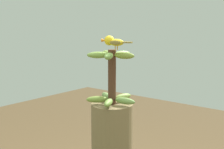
# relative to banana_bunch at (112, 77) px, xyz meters

# --- Properties ---
(banana_bunch) EXTENTS (0.28, 0.28, 0.31)m
(banana_bunch) POSITION_rel_banana_bunch_xyz_m (0.00, 0.00, 0.00)
(banana_bunch) COLOR #4C2D1E
(banana_bunch) RESTS_ON banana_tree
(perched_bird) EXTENTS (0.07, 0.18, 0.08)m
(perched_bird) POSITION_rel_banana_bunch_xyz_m (0.02, 0.02, 0.20)
(perched_bird) COLOR #C68933
(perched_bird) RESTS_ON banana_bunch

